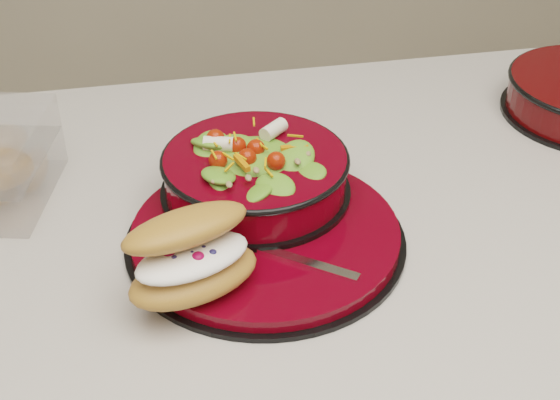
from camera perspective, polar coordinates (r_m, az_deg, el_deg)
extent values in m
cube|color=#B4B1A5|center=(0.90, 0.43, -2.14)|extent=(1.24, 0.74, 0.04)
cylinder|color=black|center=(0.85, -1.06, -2.96)|extent=(0.30, 0.30, 0.01)
cylinder|color=#5B030B|center=(0.84, -1.07, -2.43)|extent=(0.29, 0.29, 0.01)
torus|color=black|center=(0.83, -0.27, -2.54)|extent=(0.16, 0.16, 0.01)
cylinder|color=black|center=(0.89, -1.79, 0.68)|extent=(0.22, 0.22, 0.01)
cylinder|color=#5B030B|center=(0.88, -1.82, 2.03)|extent=(0.20, 0.20, 0.04)
torus|color=black|center=(0.87, -1.84, 3.02)|extent=(0.21, 0.21, 0.01)
ellipsoid|color=#447621|center=(0.87, -1.83, 2.73)|extent=(0.17, 0.17, 0.07)
sphere|color=#B91A07|center=(0.85, 0.94, 5.28)|extent=(0.02, 0.02, 0.02)
sphere|color=#B91A07|center=(0.88, -0.92, 6.31)|extent=(0.02, 0.02, 0.02)
sphere|color=#B91A07|center=(0.88, -3.67, 6.04)|extent=(0.02, 0.02, 0.02)
sphere|color=#B91A07|center=(0.84, -4.74, 4.70)|extent=(0.02, 0.02, 0.02)
sphere|color=#B91A07|center=(0.81, -2.92, 3.57)|extent=(0.02, 0.02, 0.02)
sphere|color=#B91A07|center=(0.82, 0.02, 3.88)|extent=(0.02, 0.02, 0.02)
cylinder|color=silver|center=(0.88, -0.48, 6.33)|extent=(0.03, 0.04, 0.02)
cylinder|color=silver|center=(0.86, -4.58, 5.30)|extent=(0.04, 0.03, 0.02)
cube|color=orange|center=(0.82, -2.85, 3.95)|extent=(0.03, 0.03, 0.01)
cube|color=orange|center=(0.85, 1.07, 5.02)|extent=(0.03, 0.02, 0.01)
ellipsoid|color=#C37C3B|center=(0.75, -6.32, -5.55)|extent=(0.15, 0.11, 0.04)
ellipsoid|color=white|center=(0.74, -6.43, -4.22)|extent=(0.13, 0.10, 0.02)
ellipsoid|color=#C37C3B|center=(0.74, -6.69, -1.99)|extent=(0.14, 0.10, 0.03)
sphere|color=#A30B32|center=(0.73, -8.07, -4.04)|extent=(0.01, 0.01, 0.01)
sphere|color=#A30B32|center=(0.73, -6.01, -4.27)|extent=(0.01, 0.01, 0.01)
sphere|color=#191947|center=(0.74, -7.08, -3.65)|extent=(0.01, 0.01, 0.01)
sphere|color=#191947|center=(0.74, -5.60, -3.66)|extent=(0.01, 0.01, 0.01)
sphere|color=#191947|center=(0.73, -6.43, -4.04)|extent=(0.01, 0.01, 0.01)
sphere|color=#191947|center=(0.73, -4.94, -3.96)|extent=(0.01, 0.01, 0.01)
sphere|color=#191947|center=(0.73, -7.72, -4.38)|extent=(0.01, 0.01, 0.01)
cube|color=silver|center=(0.79, 1.50, -4.45)|extent=(0.11, 0.09, 0.00)
cube|color=silver|center=(0.82, -3.46, -2.91)|extent=(0.04, 0.04, 0.00)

